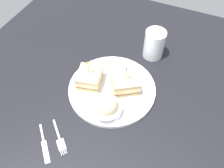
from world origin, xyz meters
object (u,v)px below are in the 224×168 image
Objects in this scene: plate at (112,89)px; fork at (60,140)px; sandwich_half_front at (125,84)px; sandwich_half_back at (90,78)px; knife at (44,145)px; coleslaw_bowl at (107,107)px; drink_glass at (154,45)px.

plate is 24.11cm from fork.
sandwich_half_back is at bearing -168.79° from sandwich_half_front.
knife is (-9.89, -26.31, -0.43)cm from plate.
knife is at bearing -94.74° from sandwich_half_back.
coleslaw_bowl is at bearing 54.68° from knife.
drink_glass is at bearing 70.17° from knife.
knife is (-3.37, -3.11, 0.00)cm from fork.
sandwich_half_front is 1.06× the size of sandwich_half_back.
coleslaw_bowl is at bearing -99.54° from drink_glass.
plate is at bearing 74.31° from fork.
plate is at bearing -162.74° from sandwich_half_front.
sandwich_half_back is at bearing -172.18° from plate.
drink_glass is (5.21, 30.98, 1.36)cm from coleslaw_bowl.
drink_glass is at bearing 81.02° from sandwich_half_front.
fork is at bearing -105.69° from plate.
sandwich_half_back is 25.59cm from knife.
drink_glass reaches higher than coleslaw_bowl.
coleslaw_bowl reaches higher than fork.
sandwich_half_front is 1.10× the size of knife.
fork is at bearing -113.65° from sandwich_half_front.
coleslaw_bowl reaches higher than plate.
sandwich_half_front reaches higher than coleslaw_bowl.
drink_glass is 51.38cm from knife.
coleslaw_bowl is 16.92cm from fork.
knife is at bearing -109.83° from drink_glass.
sandwich_half_front is 1.14× the size of coleslaw_bowl.
knife is at bearing -125.32° from coleslaw_bowl.
plate reaches higher than fork.
plate is 23.47cm from drink_glass.
sandwich_half_front is at bearing 79.36° from coleslaw_bowl.
plate is 5.49cm from sandwich_half_front.
sandwich_half_front reaches higher than sandwich_half_back.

